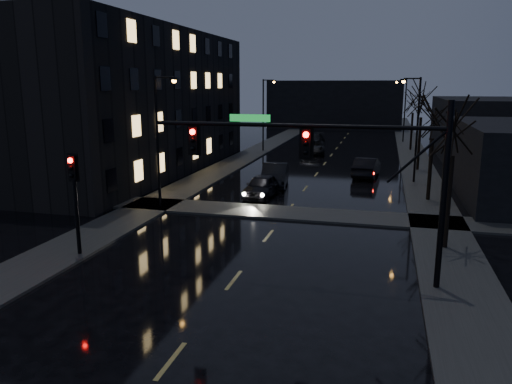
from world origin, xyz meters
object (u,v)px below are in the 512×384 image
Objects in this scene: oncoming_car_c at (313,147)px; lead_car at (367,167)px; oncoming_car_d at (313,141)px; oncoming_car_a at (261,186)px; oncoming_car_b at (275,175)px.

lead_car is at bearing -70.57° from oncoming_car_c.
lead_car is (6.96, -18.38, 0.01)m from oncoming_car_d.
oncoming_car_a is 3.82m from oncoming_car_b.
oncoming_car_d is at bearing 89.90° from oncoming_car_c.
oncoming_car_b is 1.04× the size of lead_car.
lead_car is at bearing 57.92° from oncoming_car_a.
oncoming_car_b is 24.00m from oncoming_car_d.
oncoming_car_c is 13.95m from lead_car.
oncoming_car_a is 0.80× the size of oncoming_car_d.
oncoming_car_b is at bearing 91.40° from oncoming_car_a.
oncoming_car_d is (-0.47, 24.00, -0.04)m from oncoming_car_b.
oncoming_car_c is (0.35, 21.92, 0.03)m from oncoming_car_a.
oncoming_car_d reaches higher than oncoming_car_a.
lead_car is at bearing -68.88° from oncoming_car_d.
oncoming_car_a is at bearing -98.77° from oncoming_car_b.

